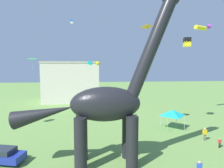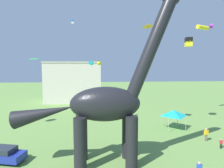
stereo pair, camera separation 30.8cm
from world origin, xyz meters
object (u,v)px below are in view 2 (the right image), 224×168
Objects in this scene: person_strolling_adult at (206,133)px; kite_mid_left at (189,42)px; person_vendor_side at (199,168)px; festival_canopy_tent at (174,113)px; person_far_spectator at (221,143)px; kite_mid_right at (73,22)px; kite_apex at (148,27)px; kite_high_left at (204,27)px; parked_sedan_left at (3,154)px; kite_high_right at (93,63)px; kite_trailing at (34,59)px; dinosaur_sculpture at (105,104)px.

kite_mid_left is at bearing -122.58° from person_strolling_adult.
person_vendor_side is 13.32m from festival_canopy_tent.
person_far_spectator is 24.94m from kite_mid_right.
kite_high_left is at bearing 29.56° from kite_apex.
kite_mid_right is (-10.89, 0.74, 0.62)m from kite_apex.
person_far_spectator is 0.69× the size of person_strolling_adult.
kite_high_left is (30.44, 15.35, 16.71)m from parked_sedan_left.
kite_mid_right is at bearing -136.36° from kite_high_right.
kite_trailing is at bearing -168.81° from kite_high_left.
kite_high_left is (6.69, 12.19, 16.47)m from person_strolling_adult.
kite_apex is (-7.04, -1.40, 1.91)m from kite_mid_left.
dinosaur_sculpture is 14.80m from kite_apex.
parked_sedan_left is 28.81m from kite_mid_left.
kite_high_right reaches higher than person_vendor_side.
kite_apex reaches higher than parked_sedan_left.
kite_high_right reaches higher than parked_sedan_left.
festival_canopy_tent is 13.83m from kite_apex.
person_strolling_adult is 16.67m from kite_apex.
kite_apex is at bearing -168.77° from kite_mid_left.
kite_high_right is (-1.22, 12.43, 4.36)m from dinosaur_sculpture.
kite_high_right is at bearing 80.62° from dinosaur_sculpture.
kite_high_left is (12.23, 19.81, 16.62)m from person_vendor_side.
kite_high_right is at bearing -57.86° from person_strolling_adult.
person_vendor_side reaches higher than person_far_spectator.
kite_trailing is (-9.92, 10.62, 4.89)m from dinosaur_sculpture.
person_vendor_side is 0.93× the size of kite_trailing.
kite_mid_left is (0.35, 6.00, 12.64)m from person_strolling_adult.
person_far_spectator is 0.84× the size of kite_mid_left.
kite_apex is 15.51m from kite_high_left.
parked_sedan_left reaches higher than person_vendor_side.
parked_sedan_left is 23.20m from festival_canopy_tent.
kite_apex is 10.19m from kite_high_right.
dinosaur_sculpture is at bearing -84.39° from kite_high_right.
kite_high_right is (-15.17, 10.30, 9.68)m from person_far_spectator.
person_strolling_adult is 3.25× the size of kite_mid_right.
person_strolling_adult is 19.23m from kite_high_right.
kite_trailing is at bearing -44.15° from person_strolling_adult.
kite_mid_left is 0.59× the size of kite_high_right.
kite_mid_right is (-17.93, -0.66, 2.54)m from kite_mid_left.
person_vendor_side is 0.73× the size of kite_apex.
kite_high_left reaches higher than person_vendor_side.
dinosaur_sculpture is at bearing 167.96° from person_far_spectator.
parked_sedan_left is 1.87× the size of kite_high_right.
kite_trailing is 31.42m from kite_high_left.
parked_sedan_left is at bearing -91.80° from kite_trailing.
kite_mid_right is (-17.58, 5.34, 15.18)m from person_strolling_adult.
kite_high_left is at bearing 44.31° from kite_mid_left.
parked_sedan_left is 8.49× the size of kite_mid_right.
person_vendor_side is 9.42m from person_strolling_adult.
kite_apex is at bearing 38.76° from parked_sedan_left.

